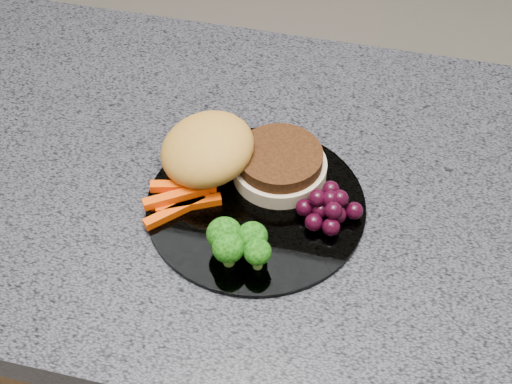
% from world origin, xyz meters
% --- Properties ---
extents(island_cabinet, '(1.20, 0.60, 0.86)m').
position_xyz_m(island_cabinet, '(0.00, 0.00, 0.43)').
color(island_cabinet, '#53361C').
rests_on(island_cabinet, ground).
extents(countertop, '(1.20, 0.60, 0.04)m').
position_xyz_m(countertop, '(0.00, 0.00, 0.88)').
color(countertop, '#4B4C55').
rests_on(countertop, island_cabinet).
extents(plate, '(0.26, 0.26, 0.01)m').
position_xyz_m(plate, '(-0.06, -0.04, 0.90)').
color(plate, white).
rests_on(plate, countertop).
extents(burger, '(0.23, 0.16, 0.06)m').
position_xyz_m(burger, '(-0.10, -0.00, 0.93)').
color(burger, beige).
rests_on(burger, plate).
extents(carrot_sticks, '(0.09, 0.08, 0.02)m').
position_xyz_m(carrot_sticks, '(-0.14, -0.07, 0.92)').
color(carrot_sticks, '#F04604').
rests_on(carrot_sticks, plate).
extents(broccoli, '(0.08, 0.06, 0.05)m').
position_xyz_m(broccoli, '(-0.06, -0.12, 0.93)').
color(broccoli, '#5B8B32').
rests_on(broccoli, plate).
extents(grape_bunch, '(0.08, 0.06, 0.04)m').
position_xyz_m(grape_bunch, '(0.03, -0.04, 0.92)').
color(grape_bunch, black).
rests_on(grape_bunch, plate).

